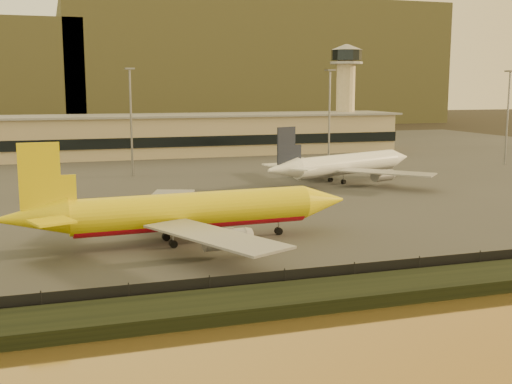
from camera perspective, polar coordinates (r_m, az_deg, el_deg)
ground at (r=81.33m, az=3.32°, el=-5.77°), size 900.00×900.00×0.00m
embankment at (r=66.23m, az=8.71°, el=-8.77°), size 320.00×7.00×1.40m
tarmac at (r=171.86m, az=-8.20°, el=2.17°), size 320.00×220.00×0.20m
perimeter_fence at (r=69.48m, az=7.24°, el=-7.36°), size 300.00×0.05×2.20m
terminal_building at (r=199.77m, az=-13.86°, el=4.76°), size 202.00×25.00×12.60m
control_tower at (r=226.70m, az=7.98°, el=9.34°), size 11.20×11.20×35.50m
apron_light_masts at (r=154.53m, az=-1.53°, el=7.28°), size 152.20×12.20×25.40m
distant_hills at (r=413.37m, az=-17.09°, el=10.32°), size 470.00×160.00×70.00m
dhl_cargo_jet at (r=87.29m, az=-6.12°, el=-1.77°), size 47.59×46.60×14.22m
white_narrowbody_jet at (r=144.24m, az=7.88°, el=2.42°), size 43.27×40.84×12.98m
gse_vehicle_yellow at (r=110.12m, az=0.28°, el=-1.13°), size 4.88×3.52×2.01m
gse_vehicle_white at (r=112.09m, az=-14.37°, el=-1.29°), size 4.04×2.01×1.77m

